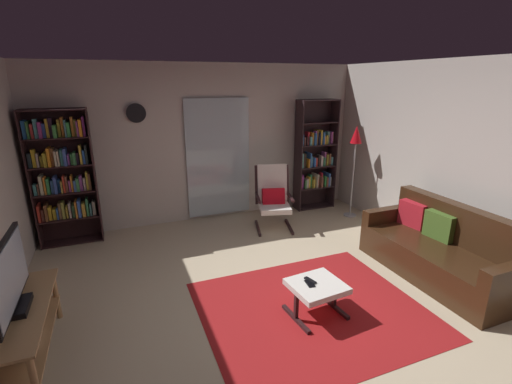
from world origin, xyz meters
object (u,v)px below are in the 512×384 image
at_px(lounge_armchair, 273,196).
at_px(tv_remote, 310,280).
at_px(tv_stand, 20,329).
at_px(ottoman, 317,289).
at_px(floor_lamp_by_shelf, 356,143).
at_px(cell_phone, 310,283).
at_px(bookshelf_near_tv, 62,173).
at_px(bookshelf_near_sofa, 315,157).
at_px(television, 10,279).
at_px(wall_clock, 136,113).
at_px(leather_sofa, 440,251).

distance_m(lounge_armchair, tv_remote, 2.33).
xyz_separation_m(tv_stand, lounge_armchair, (3.20, 2.00, 0.19)).
height_order(ottoman, floor_lamp_by_shelf, floor_lamp_by_shelf).
bearing_deg(ottoman, floor_lamp_by_shelf, 47.66).
relative_size(cell_phone, floor_lamp_by_shelf, 0.09).
distance_m(bookshelf_near_tv, floor_lamp_by_shelf, 4.58).
bearing_deg(bookshelf_near_sofa, tv_remote, -120.93).
relative_size(television, floor_lamp_by_shelf, 0.61).
bearing_deg(tv_remote, lounge_armchair, 59.24).
bearing_deg(bookshelf_near_sofa, floor_lamp_by_shelf, -60.67).
distance_m(bookshelf_near_tv, cell_phone, 3.81).
height_order(television, floor_lamp_by_shelf, floor_lamp_by_shelf).
distance_m(lounge_armchair, ottoman, 2.39).
height_order(bookshelf_near_sofa, lounge_armchair, bookshelf_near_sofa).
distance_m(bookshelf_near_tv, wall_clock, 1.36).
bearing_deg(ottoman, leather_sofa, 4.31).
xyz_separation_m(bookshelf_near_sofa, tv_remote, (-1.71, -2.85, -0.59)).
bearing_deg(ottoman, lounge_armchair, 76.42).
height_order(television, wall_clock, wall_clock).
bearing_deg(leather_sofa, bookshelf_near_tv, 147.43).
relative_size(television, tv_remote, 6.75).
xyz_separation_m(bookshelf_near_sofa, lounge_armchair, (-1.11, -0.61, -0.43)).
height_order(television, cell_phone, television).
bearing_deg(leather_sofa, television, 177.57).
height_order(cell_phone, wall_clock, wall_clock).
relative_size(bookshelf_near_sofa, ottoman, 3.58).
xyz_separation_m(ottoman, tv_remote, (-0.04, 0.06, 0.07)).
bearing_deg(ottoman, tv_stand, 173.12).
xyz_separation_m(lounge_armchair, ottoman, (-0.56, -2.31, -0.24)).
bearing_deg(bookshelf_near_sofa, television, -148.99).
bearing_deg(tv_stand, wall_clock, 65.54).
relative_size(ottoman, tv_remote, 3.89).
bearing_deg(lounge_armchair, bookshelf_near_tv, 169.20).
distance_m(tv_stand, wall_clock, 3.38).
bearing_deg(cell_phone, lounge_armchair, 80.88).
height_order(bookshelf_near_sofa, cell_phone, bookshelf_near_sofa).
bearing_deg(floor_lamp_by_shelf, bookshelf_near_tv, 171.87).
bearing_deg(floor_lamp_by_shelf, lounge_armchair, 177.42).
relative_size(leather_sofa, floor_lamp_by_shelf, 1.18).
bearing_deg(wall_clock, bookshelf_near_tv, -170.69).
height_order(lounge_armchair, wall_clock, wall_clock).
xyz_separation_m(tv_stand, floor_lamp_by_shelf, (4.69, 1.93, 0.95)).
distance_m(leather_sofa, cell_phone, 1.91).
xyz_separation_m(bookshelf_near_tv, leather_sofa, (4.31, -2.76, -0.75)).
relative_size(tv_stand, lounge_armchair, 1.26).
xyz_separation_m(lounge_armchair, floor_lamp_by_shelf, (1.49, -0.07, 0.77)).
distance_m(television, bookshelf_near_sofa, 5.03).
xyz_separation_m(leather_sofa, floor_lamp_by_shelf, (0.21, 2.11, 0.99)).
height_order(bookshelf_near_sofa, floor_lamp_by_shelf, bookshelf_near_sofa).
relative_size(television, leather_sofa, 0.51).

